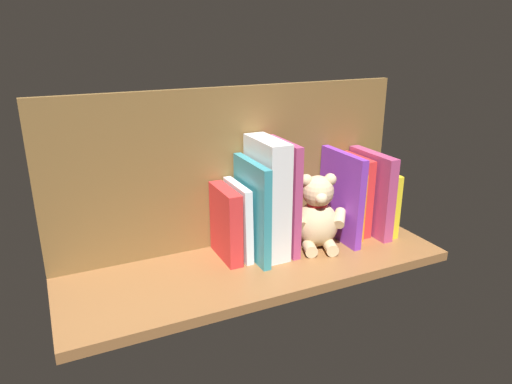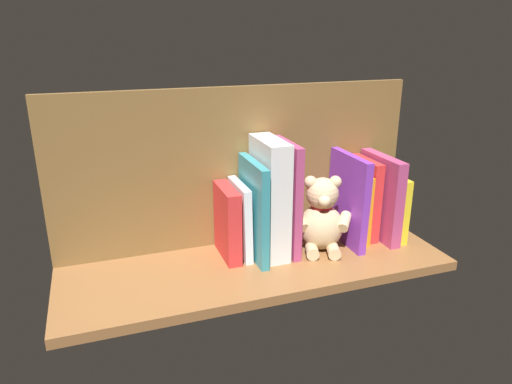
% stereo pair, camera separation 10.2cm
% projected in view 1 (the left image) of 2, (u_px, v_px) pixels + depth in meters
% --- Properties ---
extents(ground_plane, '(0.88, 0.30, 0.02)m').
position_uv_depth(ground_plane, '(256.00, 266.00, 1.08)').
color(ground_plane, brown).
extents(shelf_back_panel, '(0.88, 0.02, 0.38)m').
position_uv_depth(shelf_back_panel, '(233.00, 168.00, 1.13)').
color(shelf_back_panel, brown).
rests_on(shelf_back_panel, ground_plane).
extents(book_0, '(0.02, 0.15, 0.16)m').
position_uv_depth(book_0, '(378.00, 199.00, 1.24)').
color(book_0, yellow).
rests_on(book_0, ground_plane).
extents(book_1, '(0.03, 0.16, 0.21)m').
position_uv_depth(book_1, '(370.00, 193.00, 1.21)').
color(book_1, '#B23F72').
rests_on(book_1, ground_plane).
extents(book_2, '(0.02, 0.12, 0.20)m').
position_uv_depth(book_2, '(355.00, 194.00, 1.22)').
color(book_2, red).
rests_on(book_2, ground_plane).
extents(book_3, '(0.03, 0.13, 0.17)m').
position_uv_depth(book_3, '(346.00, 201.00, 1.21)').
color(book_3, orange).
rests_on(book_3, ground_plane).
extents(book_4, '(0.02, 0.17, 0.22)m').
position_uv_depth(book_4, '(341.00, 196.00, 1.17)').
color(book_4, purple).
rests_on(book_4, ground_plane).
extents(teddy_bear, '(0.14, 0.14, 0.18)m').
position_uv_depth(teddy_bear, '(317.00, 215.00, 1.14)').
color(teddy_bear, '#D1B284').
rests_on(teddy_bear, ground_plane).
extents(book_5, '(0.02, 0.15, 0.27)m').
position_uv_depth(book_5, '(283.00, 196.00, 1.11)').
color(book_5, '#B23F72').
rests_on(book_5, ground_plane).
extents(dictionary_thick_white, '(0.05, 0.15, 0.27)m').
position_uv_depth(dictionary_thick_white, '(267.00, 197.00, 1.09)').
color(dictionary_thick_white, white).
rests_on(dictionary_thick_white, ground_plane).
extents(book_6, '(0.02, 0.16, 0.23)m').
position_uv_depth(book_6, '(252.00, 210.00, 1.07)').
color(book_6, teal).
rests_on(book_6, ground_plane).
extents(book_7, '(0.02, 0.13, 0.18)m').
position_uv_depth(book_7, '(238.00, 220.00, 1.09)').
color(book_7, silver).
rests_on(book_7, ground_plane).
extents(book_8, '(0.03, 0.13, 0.17)m').
position_uv_depth(book_8, '(226.00, 224.00, 1.08)').
color(book_8, red).
rests_on(book_8, ground_plane).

